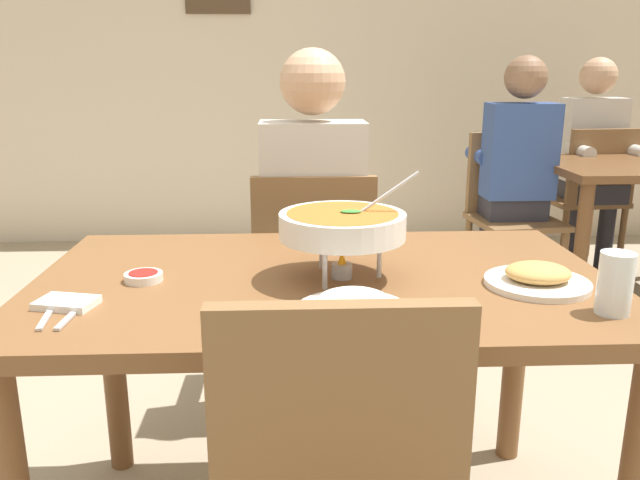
{
  "coord_description": "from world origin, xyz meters",
  "views": [
    {
      "loc": [
        -0.07,
        -1.46,
        1.24
      ],
      "look_at": [
        0.0,
        0.15,
        0.8
      ],
      "focal_mm": 35.56,
      "sensor_mm": 36.0,
      "label": 1
    }
  ],
  "objects_px": {
    "dining_table_main": "(323,317)",
    "sauce_dish": "(144,277)",
    "chair_bg_middle": "(590,191)",
    "chair_diner_main": "(313,278)",
    "drink_glass": "(615,286)",
    "patron_bg_right": "(516,164)",
    "dining_table_far": "(638,188)",
    "curry_bowl": "(342,226)",
    "chair_bg_right": "(509,205)",
    "rice_plate": "(353,307)",
    "patron_bg_middle": "(593,152)",
    "appetizer_plate": "(537,278)",
    "diner_main": "(313,213)"
  },
  "relations": [
    {
      "from": "dining_table_far",
      "to": "chair_bg_right",
      "type": "bearing_deg",
      "value": 169.5
    },
    {
      "from": "diner_main",
      "to": "dining_table_main",
      "type": "bearing_deg",
      "value": -90.0
    },
    {
      "from": "dining_table_main",
      "to": "dining_table_far",
      "type": "height_order",
      "value": "same"
    },
    {
      "from": "chair_bg_middle",
      "to": "patron_bg_right",
      "type": "xyz_separation_m",
      "value": [
        -0.63,
        -0.43,
        0.24
      ]
    },
    {
      "from": "drink_glass",
      "to": "patron_bg_right",
      "type": "distance_m",
      "value": 2.23
    },
    {
      "from": "appetizer_plate",
      "to": "sauce_dish",
      "type": "distance_m",
      "value": 0.92
    },
    {
      "from": "chair_diner_main",
      "to": "chair_bg_middle",
      "type": "xyz_separation_m",
      "value": [
        1.77,
        1.61,
        0.0
      ]
    },
    {
      "from": "curry_bowl",
      "to": "drink_glass",
      "type": "xyz_separation_m",
      "value": [
        0.54,
        -0.25,
        -0.07
      ]
    },
    {
      "from": "chair_diner_main",
      "to": "sauce_dish",
      "type": "bearing_deg",
      "value": -120.48
    },
    {
      "from": "patron_bg_right",
      "to": "rice_plate",
      "type": "bearing_deg",
      "value": -116.88
    },
    {
      "from": "dining_table_main",
      "to": "chair_bg_middle",
      "type": "bearing_deg",
      "value": 52.63
    },
    {
      "from": "dining_table_main",
      "to": "sauce_dish",
      "type": "xyz_separation_m",
      "value": [
        -0.43,
        -0.02,
        0.12
      ]
    },
    {
      "from": "sauce_dish",
      "to": "chair_bg_middle",
      "type": "xyz_separation_m",
      "value": [
        2.2,
        2.34,
        -0.26
      ]
    },
    {
      "from": "dining_table_far",
      "to": "appetizer_plate",
      "type": "bearing_deg",
      "value": -124.11
    },
    {
      "from": "chair_bg_middle",
      "to": "chair_bg_right",
      "type": "xyz_separation_m",
      "value": [
        -0.63,
        -0.38,
        0.0
      ]
    },
    {
      "from": "diner_main",
      "to": "dining_table_far",
      "type": "relative_size",
      "value": 1.31
    },
    {
      "from": "appetizer_plate",
      "to": "patron_bg_middle",
      "type": "bearing_deg",
      "value": 62.31
    },
    {
      "from": "chair_diner_main",
      "to": "dining_table_far",
      "type": "xyz_separation_m",
      "value": [
        1.79,
        1.11,
        0.11
      ]
    },
    {
      "from": "rice_plate",
      "to": "dining_table_far",
      "type": "xyz_separation_m",
      "value": [
        1.74,
        2.08,
        -0.16
      ]
    },
    {
      "from": "patron_bg_middle",
      "to": "patron_bg_right",
      "type": "height_order",
      "value": "same"
    },
    {
      "from": "chair_bg_middle",
      "to": "chair_diner_main",
      "type": "bearing_deg",
      "value": -137.68
    },
    {
      "from": "dining_table_far",
      "to": "chair_bg_right",
      "type": "height_order",
      "value": "chair_bg_right"
    },
    {
      "from": "dining_table_main",
      "to": "drink_glass",
      "type": "height_order",
      "value": "drink_glass"
    },
    {
      "from": "diner_main",
      "to": "patron_bg_right",
      "type": "xyz_separation_m",
      "value": [
        1.14,
        1.15,
        0.0
      ]
    },
    {
      "from": "chair_diner_main",
      "to": "chair_bg_right",
      "type": "distance_m",
      "value": 1.68
    },
    {
      "from": "sauce_dish",
      "to": "patron_bg_right",
      "type": "height_order",
      "value": "patron_bg_right"
    },
    {
      "from": "diner_main",
      "to": "patron_bg_middle",
      "type": "distance_m",
      "value": 2.43
    },
    {
      "from": "curry_bowl",
      "to": "chair_bg_right",
      "type": "distance_m",
      "value": 2.27
    },
    {
      "from": "drink_glass",
      "to": "patron_bg_right",
      "type": "xyz_separation_m",
      "value": [
        0.55,
        2.16,
        -0.07
      ]
    },
    {
      "from": "drink_glass",
      "to": "dining_table_far",
      "type": "relative_size",
      "value": 0.13
    },
    {
      "from": "dining_table_main",
      "to": "rice_plate",
      "type": "bearing_deg",
      "value": -79.22
    },
    {
      "from": "curry_bowl",
      "to": "chair_bg_middle",
      "type": "xyz_separation_m",
      "value": [
        1.72,
        2.33,
        -0.37
      ]
    },
    {
      "from": "curry_bowl",
      "to": "chair_bg_middle",
      "type": "distance_m",
      "value": 2.93
    },
    {
      "from": "curry_bowl",
      "to": "patron_bg_middle",
      "type": "relative_size",
      "value": 0.25
    },
    {
      "from": "rice_plate",
      "to": "chair_bg_right",
      "type": "relative_size",
      "value": 0.27
    },
    {
      "from": "patron_bg_right",
      "to": "dining_table_main",
      "type": "bearing_deg",
      "value": -121.09
    },
    {
      "from": "sauce_dish",
      "to": "drink_glass",
      "type": "bearing_deg",
      "value": -13.89
    },
    {
      "from": "diner_main",
      "to": "appetizer_plate",
      "type": "bearing_deg",
      "value": -59.46
    },
    {
      "from": "diner_main",
      "to": "sauce_dish",
      "type": "bearing_deg",
      "value": -119.39
    },
    {
      "from": "patron_bg_right",
      "to": "patron_bg_middle",
      "type": "bearing_deg",
      "value": 36.93
    },
    {
      "from": "curry_bowl",
      "to": "dining_table_far",
      "type": "xyz_separation_m",
      "value": [
        1.74,
        1.84,
        -0.26
      ]
    },
    {
      "from": "chair_bg_middle",
      "to": "patron_bg_right",
      "type": "bearing_deg",
      "value": -145.76
    },
    {
      "from": "dining_table_far",
      "to": "chair_bg_middle",
      "type": "height_order",
      "value": "chair_bg_middle"
    },
    {
      "from": "curry_bowl",
      "to": "patron_bg_middle",
      "type": "height_order",
      "value": "patron_bg_middle"
    },
    {
      "from": "rice_plate",
      "to": "chair_bg_middle",
      "type": "xyz_separation_m",
      "value": [
        1.72,
        2.58,
        -0.26
      ]
    },
    {
      "from": "drink_glass",
      "to": "patron_bg_right",
      "type": "relative_size",
      "value": 0.1
    },
    {
      "from": "curry_bowl",
      "to": "rice_plate",
      "type": "height_order",
      "value": "curry_bowl"
    },
    {
      "from": "appetizer_plate",
      "to": "chair_bg_middle",
      "type": "relative_size",
      "value": 0.27
    },
    {
      "from": "curry_bowl",
      "to": "chair_bg_right",
      "type": "bearing_deg",
      "value": 60.82
    },
    {
      "from": "drink_glass",
      "to": "dining_table_far",
      "type": "height_order",
      "value": "drink_glass"
    }
  ]
}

